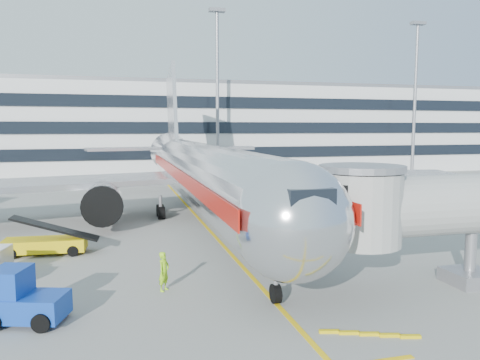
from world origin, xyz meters
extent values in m
plane|color=gray|center=(0.00, 0.00, 0.00)|extent=(180.00, 180.00, 0.00)
cube|color=#EAB90C|center=(0.00, 10.00, 0.01)|extent=(0.25, 70.00, 0.01)
cylinder|color=silver|center=(0.00, 8.00, 4.20)|extent=(5.00, 36.00, 5.00)
sphere|color=silver|center=(0.00, -10.00, 4.20)|extent=(5.00, 5.00, 5.00)
cone|color=silver|center=(0.00, 31.00, 4.80)|extent=(5.00, 10.00, 5.00)
cube|color=black|center=(0.00, -11.50, 5.33)|extent=(1.80, 1.20, 0.90)
cube|color=#B7B7BC|center=(13.00, 13.50, 3.40)|extent=(24.95, 12.07, 0.50)
cube|color=#B7B7BC|center=(-13.00, 13.50, 3.40)|extent=(24.95, 12.07, 0.50)
cylinder|color=#99999E|center=(8.00, 10.00, 2.20)|extent=(3.00, 4.20, 3.00)
cylinder|color=#99999E|center=(-8.00, 10.00, 2.20)|extent=(3.00, 4.20, 3.00)
cylinder|color=black|center=(8.00, 8.00, 2.20)|extent=(3.10, 0.50, 3.10)
cylinder|color=black|center=(-8.00, 8.00, 2.20)|extent=(3.10, 0.50, 3.10)
cube|color=#B7B7BC|center=(0.00, 31.50, 9.20)|extent=(0.45, 9.39, 13.72)
cube|color=#B7B7BC|center=(5.50, 32.00, 5.40)|extent=(10.41, 4.94, 0.35)
cube|color=#B7B7BC|center=(-5.50, 32.00, 5.40)|extent=(10.41, 4.94, 0.35)
cylinder|color=gray|center=(0.00, -8.00, 0.90)|extent=(0.24, 0.24, 1.80)
cylinder|color=black|center=(0.00, -8.00, 0.45)|extent=(0.35, 0.90, 0.90)
cylinder|color=gray|center=(3.20, 14.00, 1.00)|extent=(0.30, 0.30, 2.00)
cylinder|color=gray|center=(-3.20, 14.00, 1.00)|extent=(0.30, 0.30, 2.00)
cube|color=#B3160C|center=(2.52, 8.00, 4.50)|extent=(0.06, 38.00, 0.90)
cube|color=#B3160C|center=(-2.52, 8.00, 4.50)|extent=(0.06, 38.00, 0.90)
cylinder|color=#A8A8A3|center=(10.50, -8.00, 4.20)|extent=(13.00, 3.00, 3.00)
cylinder|color=#A8A8A3|center=(4.20, -8.00, 4.20)|extent=(3.80, 3.80, 3.40)
cylinder|color=gray|center=(4.20, -8.00, 6.10)|extent=(4.00, 4.00, 0.30)
cube|color=black|center=(2.90, -8.00, 4.20)|extent=(1.40, 2.60, 2.60)
cylinder|color=gray|center=(10.50, -8.00, 1.60)|extent=(0.56, 0.56, 3.20)
cube|color=gray|center=(10.50, -8.00, 0.35)|extent=(2.20, 2.20, 0.70)
cylinder|color=black|center=(9.60, -8.00, 0.35)|extent=(0.35, 0.70, 0.70)
cube|color=silver|center=(0.00, 58.00, 7.50)|extent=(150.00, 24.00, 15.00)
cube|color=black|center=(0.00, 45.90, 4.00)|extent=(150.00, 0.30, 1.80)
cube|color=black|center=(0.00, 45.90, 8.00)|extent=(150.00, 0.30, 1.80)
cube|color=black|center=(0.00, 45.90, 12.00)|extent=(150.00, 0.30, 1.80)
cube|color=gray|center=(0.00, 58.00, 15.30)|extent=(150.00, 24.00, 0.60)
cylinder|color=gray|center=(8.00, 42.00, 12.50)|extent=(0.50, 0.50, 25.00)
cube|color=gray|center=(8.00, 42.00, 25.20)|extent=(2.40, 1.20, 0.50)
cylinder|color=gray|center=(42.00, 42.00, 12.50)|extent=(0.50, 0.50, 25.00)
cube|color=gray|center=(42.00, 42.00, 25.20)|extent=(2.40, 1.20, 0.50)
cube|color=#D9BA09|center=(-11.41, 3.61, 0.62)|extent=(5.10, 2.18, 0.79)
cube|color=black|center=(-11.41, 3.61, 1.64)|extent=(5.31, 1.64, 1.74)
cylinder|color=black|center=(-13.15, 4.54, 0.34)|extent=(0.70, 0.37, 0.68)
cylinder|color=black|center=(-13.27, 2.96, 0.34)|extent=(0.70, 0.37, 0.68)
cylinder|color=black|center=(-9.54, 4.27, 0.34)|extent=(0.70, 0.37, 0.68)
cylinder|color=black|center=(-9.66, 2.69, 0.34)|extent=(0.70, 0.37, 0.68)
cube|color=#0E389F|center=(-10.57, -7.45, 0.71)|extent=(3.46, 2.60, 0.99)
cube|color=#0E389F|center=(-11.20, -7.25, 1.70)|extent=(1.75, 1.97, 1.21)
cube|color=black|center=(-11.20, -7.25, 2.08)|extent=(1.58, 1.72, 0.11)
cylinder|color=black|center=(-11.26, -6.37, 0.38)|extent=(0.83, 0.55, 0.77)
cylinder|color=black|center=(-9.38, -6.97, 0.38)|extent=(0.83, 0.55, 0.77)
cylinder|color=black|center=(-9.88, -8.54, 0.38)|extent=(0.83, 0.55, 0.77)
imported|color=#94DC17|center=(-4.77, -5.03, 0.97)|extent=(0.80, 0.85, 1.95)
camera|label=1|loc=(-6.84, -27.53, 7.98)|focal=35.00mm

